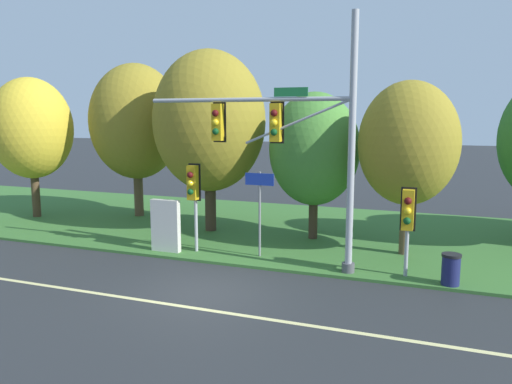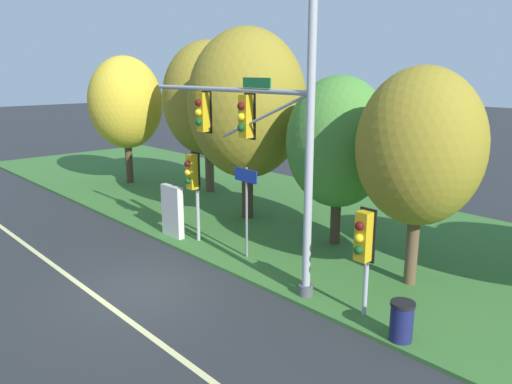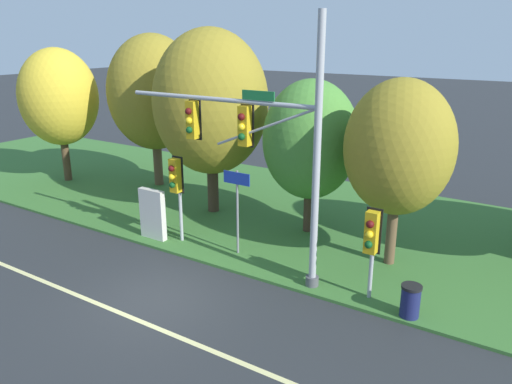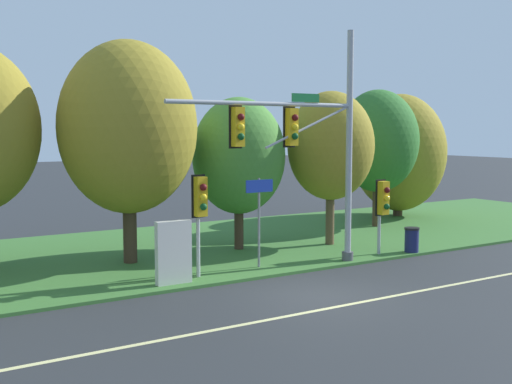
# 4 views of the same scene
# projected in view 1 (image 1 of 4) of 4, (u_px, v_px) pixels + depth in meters

# --- Properties ---
(ground_plane) EXTENTS (160.00, 160.00, 0.00)m
(ground_plane) POSITION_uv_depth(u_px,v_px,m) (203.00, 292.00, 14.30)
(ground_plane) COLOR #282B2D
(lane_stripe) EXTENTS (36.00, 0.16, 0.01)m
(lane_stripe) POSITION_uv_depth(u_px,v_px,m) (182.00, 306.00, 13.19)
(lane_stripe) COLOR beige
(lane_stripe) RESTS_ON ground
(grass_verge) EXTENTS (48.00, 11.50, 0.10)m
(grass_verge) POSITION_uv_depth(u_px,v_px,m) (287.00, 229.00, 21.92)
(grass_verge) COLOR #386B2D
(grass_verge) RESTS_ON ground
(traffic_signal_mast) EXTENTS (7.12, 0.49, 7.97)m
(traffic_signal_mast) POSITION_uv_depth(u_px,v_px,m) (294.00, 135.00, 15.75)
(traffic_signal_mast) COLOR #9EA0A5
(traffic_signal_mast) RESTS_ON grass_verge
(pedestrian_signal_near_kerb) EXTENTS (0.46, 0.55, 2.77)m
(pedestrian_signal_near_kerb) POSITION_uv_depth(u_px,v_px,m) (408.00, 214.00, 14.95)
(pedestrian_signal_near_kerb) COLOR #9EA0A5
(pedestrian_signal_near_kerb) RESTS_ON grass_verge
(pedestrian_signal_further_along) EXTENTS (0.46, 0.55, 3.22)m
(pedestrian_signal_further_along) POSITION_uv_depth(u_px,v_px,m) (193.00, 188.00, 17.70)
(pedestrian_signal_further_along) COLOR #9EA0A5
(pedestrian_signal_further_along) RESTS_ON grass_verge
(route_sign_post) EXTENTS (1.04, 0.08, 2.99)m
(route_sign_post) POSITION_uv_depth(u_px,v_px,m) (260.00, 200.00, 17.26)
(route_sign_post) COLOR slate
(route_sign_post) RESTS_ON grass_verge
(tree_nearest_road) EXTENTS (3.85, 3.85, 6.70)m
(tree_nearest_road) POSITION_uv_depth(u_px,v_px,m) (31.00, 129.00, 23.83)
(tree_nearest_road) COLOR #4C3823
(tree_nearest_road) RESTS_ON grass_verge
(tree_left_of_mast) EXTENTS (4.42, 4.42, 7.37)m
(tree_left_of_mast) POSITION_uv_depth(u_px,v_px,m) (136.00, 122.00, 24.02)
(tree_left_of_mast) COLOR brown
(tree_left_of_mast) RESTS_ON grass_verge
(tree_behind_signpost) EXTENTS (4.71, 4.71, 7.61)m
(tree_behind_signpost) POSITION_uv_depth(u_px,v_px,m) (209.00, 122.00, 20.83)
(tree_behind_signpost) COLOR #423021
(tree_behind_signpost) RESTS_ON grass_verge
(tree_mid_verge) EXTENTS (3.56, 3.56, 5.82)m
(tree_mid_verge) POSITION_uv_depth(u_px,v_px,m) (314.00, 149.00, 19.57)
(tree_mid_verge) COLOR #423021
(tree_mid_verge) RESTS_ON grass_verge
(tree_tall_centre) EXTENTS (3.45, 3.45, 6.11)m
(tree_tall_centre) POSITION_uv_depth(u_px,v_px,m) (408.00, 144.00, 17.26)
(tree_tall_centre) COLOR brown
(tree_tall_centre) RESTS_ON grass_verge
(info_kiosk) EXTENTS (1.10, 0.24, 1.90)m
(info_kiosk) POSITION_uv_depth(u_px,v_px,m) (166.00, 226.00, 18.06)
(info_kiosk) COLOR beige
(info_kiosk) RESTS_ON grass_verge
(trash_bin) EXTENTS (0.56, 0.56, 0.93)m
(trash_bin) POSITION_uv_depth(u_px,v_px,m) (451.00, 269.00, 14.51)
(trash_bin) COLOR #191E4C
(trash_bin) RESTS_ON grass_verge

